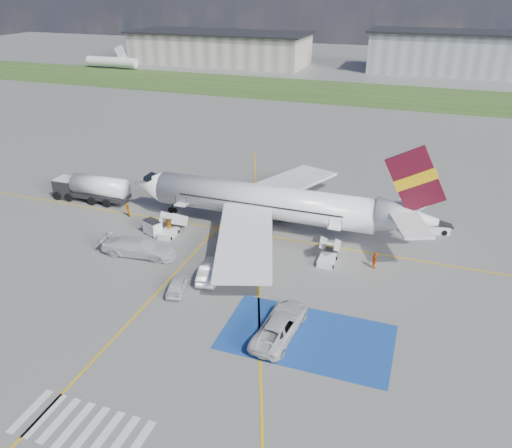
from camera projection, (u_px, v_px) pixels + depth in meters
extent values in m
plane|color=#60605E|center=(216.00, 289.00, 47.69)|extent=(400.00, 400.00, 0.00)
cube|color=#2D4C1E|center=(364.00, 94.00, 128.03)|extent=(400.00, 30.00, 0.01)
cube|color=gold|center=(257.00, 234.00, 57.83)|extent=(120.00, 0.20, 0.01)
cube|color=gold|center=(110.00, 342.00, 40.72)|extent=(0.20, 60.00, 0.01)
cube|color=gold|center=(257.00, 234.00, 57.83)|extent=(20.71, 56.45, 0.01)
cube|color=navy|center=(307.00, 337.00, 41.32)|extent=(14.00, 8.00, 0.01)
cube|color=silver|center=(30.00, 411.00, 34.25)|extent=(0.60, 4.00, 0.01)
cube|color=silver|center=(45.00, 415.00, 33.89)|extent=(0.60, 4.00, 0.01)
cube|color=silver|center=(59.00, 420.00, 33.53)|extent=(0.60, 4.00, 0.01)
cube|color=silver|center=(74.00, 425.00, 33.18)|extent=(0.60, 4.00, 0.01)
cube|color=silver|center=(89.00, 430.00, 32.82)|extent=(0.60, 4.00, 0.01)
cube|color=silver|center=(105.00, 435.00, 32.46)|extent=(0.60, 4.00, 0.01)
cube|color=silver|center=(121.00, 440.00, 32.10)|extent=(0.60, 4.00, 0.01)
cube|color=silver|center=(137.00, 445.00, 31.75)|extent=(0.60, 4.00, 0.01)
cube|color=gray|center=(220.00, 48.00, 171.81)|extent=(60.00, 22.00, 10.00)
cube|color=gray|center=(450.00, 53.00, 153.25)|extent=(48.00, 18.00, 12.00)
cylinder|color=white|center=(263.00, 201.00, 58.02)|extent=(26.00, 3.90, 3.90)
cone|color=white|center=(150.00, 185.00, 62.49)|extent=(4.00, 3.90, 3.90)
cube|color=black|center=(153.00, 178.00, 61.85)|extent=(1.67, 1.90, 0.82)
cone|color=white|center=(407.00, 218.00, 53.02)|extent=(6.50, 3.90, 3.90)
cube|color=white|center=(245.00, 239.00, 50.80)|extent=(9.86, 15.95, 1.40)
cube|color=white|center=(291.00, 182.00, 65.18)|extent=(9.86, 15.95, 1.40)
cylinder|color=#38383A|center=(246.00, 238.00, 54.17)|extent=(3.40, 2.10, 2.10)
cylinder|color=#38383A|center=(277.00, 199.00, 63.64)|extent=(3.40, 2.10, 2.10)
cube|color=#520E1C|center=(416.00, 180.00, 50.98)|extent=(6.62, 0.30, 7.45)
cube|color=yellow|center=(416.00, 180.00, 50.98)|extent=(4.36, 0.40, 3.08)
cube|color=white|center=(411.00, 226.00, 49.82)|extent=(4.73, 5.95, 0.49)
cube|color=white|center=(415.00, 201.00, 55.24)|extent=(4.73, 5.95, 0.49)
cube|color=black|center=(257.00, 205.00, 56.21)|extent=(19.50, 0.04, 0.18)
cube|color=black|center=(268.00, 192.00, 59.53)|extent=(19.50, 0.04, 0.18)
cube|color=white|center=(174.00, 219.00, 58.21)|extent=(1.40, 3.73, 2.32)
cube|color=white|center=(181.00, 205.00, 59.35)|extent=(1.40, 1.00, 0.12)
cylinder|color=black|center=(176.00, 200.00, 59.31)|extent=(0.06, 0.06, 1.10)
cylinder|color=black|center=(186.00, 201.00, 58.90)|extent=(0.06, 0.06, 1.10)
cube|color=white|center=(168.00, 233.00, 57.34)|extent=(1.60, 2.40, 0.70)
cube|color=white|center=(331.00, 244.00, 52.69)|extent=(1.40, 3.73, 2.32)
cube|color=white|center=(335.00, 228.00, 53.84)|extent=(1.40, 1.00, 0.12)
cylinder|color=black|center=(329.00, 222.00, 53.80)|extent=(0.06, 0.06, 1.10)
cylinder|color=black|center=(342.00, 224.00, 53.38)|extent=(0.06, 0.06, 1.10)
cube|color=white|center=(327.00, 260.00, 51.83)|extent=(1.60, 2.40, 0.70)
cube|color=black|center=(67.00, 188.00, 67.27)|extent=(2.63, 2.63, 2.59)
cylinder|color=white|center=(100.00, 186.00, 65.32)|extent=(7.70, 2.69, 2.59)
cube|color=black|center=(101.00, 195.00, 65.90)|extent=(7.70, 2.69, 0.56)
cube|color=white|center=(152.00, 227.00, 57.48)|extent=(2.46, 2.02, 1.49)
cube|color=black|center=(152.00, 221.00, 57.13)|extent=(2.32, 1.88, 0.13)
cube|color=white|center=(425.00, 228.00, 58.42)|extent=(5.57, 2.91, 0.89)
cube|color=black|center=(438.00, 222.00, 57.94)|extent=(3.68, 2.07, 0.99)
imported|color=silver|center=(178.00, 284.00, 47.16)|extent=(2.55, 4.41, 1.41)
imported|color=silver|center=(211.00, 270.00, 49.12)|extent=(2.67, 5.40, 1.70)
imported|color=silver|center=(280.00, 322.00, 41.28)|extent=(3.25, 6.19, 2.24)
imported|color=silver|center=(139.00, 245.00, 53.01)|extent=(6.42, 3.02, 2.45)
imported|color=orange|center=(169.00, 225.00, 57.79)|extent=(0.85, 0.76, 1.95)
imported|color=orange|center=(127.00, 210.00, 61.83)|extent=(1.06, 1.10, 1.79)
imported|color=#E95A0C|center=(375.00, 260.00, 50.78)|extent=(0.90, 1.15, 1.83)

